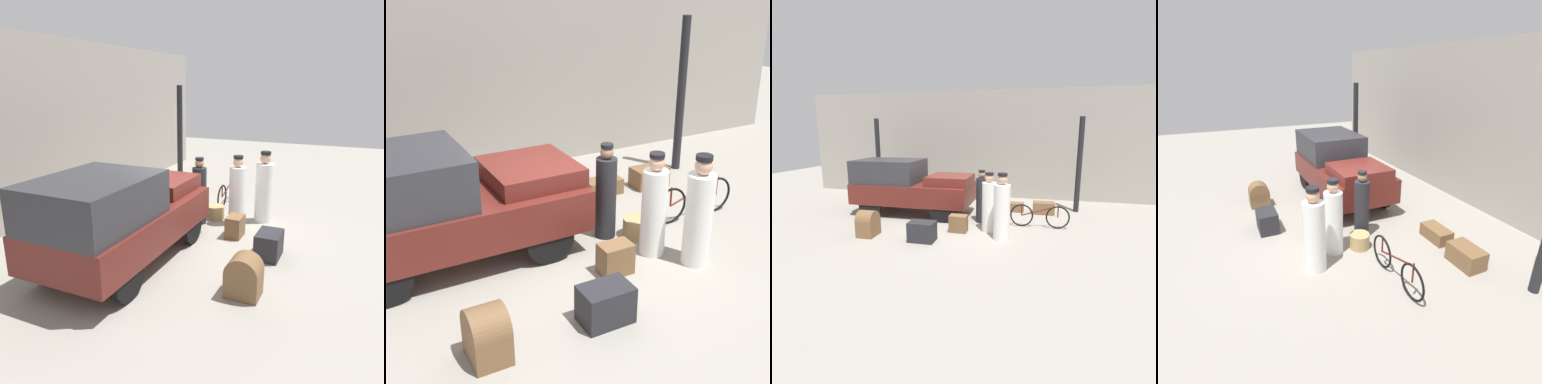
{
  "view_description": "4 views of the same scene",
  "coord_description": "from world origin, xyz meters",
  "views": [
    {
      "loc": [
        -7.34,
        -3.18,
        3.32
      ],
      "look_at": [
        0.2,
        0.2,
        0.95
      ],
      "focal_mm": 35.0,
      "sensor_mm": 36.0,
      "label": 1
    },
    {
      "loc": [
        -3.49,
        -6.67,
        4.38
      ],
      "look_at": [
        0.2,
        0.2,
        0.95
      ],
      "focal_mm": 50.0,
      "sensor_mm": 36.0,
      "label": 2
    },
    {
      "loc": [
        2.35,
        -8.74,
        2.82
      ],
      "look_at": [
        0.2,
        0.2,
        0.95
      ],
      "focal_mm": 28.0,
      "sensor_mm": 36.0,
      "label": 3
    },
    {
      "loc": [
        6.44,
        -2.61,
        3.77
      ],
      "look_at": [
        0.2,
        0.2,
        0.95
      ],
      "focal_mm": 28.0,
      "sensor_mm": 36.0,
      "label": 4
    }
  ],
  "objects": [
    {
      "name": "truck",
      "position": [
        -1.9,
        0.73,
        1.01
      ],
      "size": [
        3.99,
        1.82,
        1.86
      ],
      "color": "black",
      "rests_on": "ground"
    },
    {
      "name": "bicycle",
      "position": [
        2.53,
        0.1,
        0.35
      ],
      "size": [
        1.73,
        0.04,
        0.73
      ],
      "color": "black",
      "rests_on": "ground"
    },
    {
      "name": "ground_plane",
      "position": [
        0.0,
        0.0,
        0.0
      ],
      "size": [
        30.0,
        30.0,
        0.0
      ],
      "primitive_type": "plane",
      "color": "gray"
    },
    {
      "name": "wicker_basket",
      "position": [
        1.21,
        -0.01,
        0.17
      ],
      "size": [
        0.45,
        0.45,
        0.34
      ],
      "color": "tan",
      "rests_on": "ground"
    },
    {
      "name": "porter_with_bicycle",
      "position": [
        1.12,
        -0.6,
        0.78
      ],
      "size": [
        0.4,
        0.4,
        1.71
      ],
      "color": "white",
      "rests_on": "ground"
    },
    {
      "name": "trunk_barrel_dark",
      "position": [
        -2.04,
        -1.72,
        0.34
      ],
      "size": [
        0.46,
        0.56,
        0.71
      ],
      "color": "brown",
      "rests_on": "ground"
    },
    {
      "name": "station_building_facade",
      "position": [
        0.0,
        4.08,
        2.25
      ],
      "size": [
        16.0,
        0.15,
        4.5
      ],
      "color": "gray",
      "rests_on": "ground"
    },
    {
      "name": "porter_lifting_near_truck",
      "position": [
        1.54,
        -1.16,
        0.81
      ],
      "size": [
        0.43,
        0.43,
        1.78
      ],
      "color": "white",
      "rests_on": "ground"
    },
    {
      "name": "canopy_pillar_right",
      "position": [
        3.82,
        2.26,
        1.66
      ],
      "size": [
        0.18,
        0.18,
        3.31
      ],
      "color": "black",
      "rests_on": "ground"
    },
    {
      "name": "trunk_umber_medium",
      "position": [
        2.68,
        1.7,
        0.2
      ],
      "size": [
        0.73,
        0.46,
        0.41
      ],
      "color": "brown",
      "rests_on": "ground"
    },
    {
      "name": "trunk_wicker_pale",
      "position": [
        1.63,
        1.8,
        0.16
      ],
      "size": [
        0.75,
        0.4,
        0.31
      ],
      "color": "brown",
      "rests_on": "ground"
    },
    {
      "name": "suitcase_small_leather",
      "position": [
        -0.45,
        -1.77,
        0.26
      ],
      "size": [
        0.68,
        0.47,
        0.52
      ],
      "color": "#232328",
      "rests_on": "ground"
    },
    {
      "name": "suitcase_black_upright",
      "position": [
        0.28,
        -0.83,
        0.24
      ],
      "size": [
        0.5,
        0.34,
        0.48
      ],
      "color": "brown",
      "rests_on": "ground"
    },
    {
      "name": "porter_standing_middle",
      "position": [
        0.76,
        0.25,
        0.76
      ],
      "size": [
        0.35,
        0.35,
        1.65
      ],
      "color": "#232328",
      "rests_on": "ground"
    }
  ]
}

